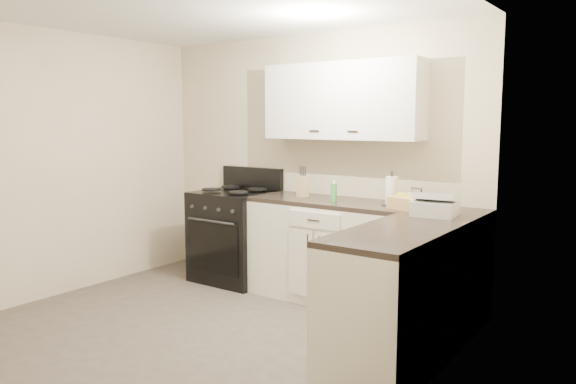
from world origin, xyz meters
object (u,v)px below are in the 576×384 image
Objects in this scene: stove at (235,237)px; paper_towel at (392,191)px; knife_block at (303,186)px; countertop_grill at (435,208)px; wicker_basket at (409,203)px.

paper_towel is (1.73, 0.06, 0.60)m from stove.
knife_block is 0.64× the size of countertop_grill.
stove is 3.07× the size of wicker_basket.
wicker_basket is at bearing -2.36° from stove.
paper_towel is 0.78× the size of countertop_grill.
paper_towel reaches higher than countertop_grill.
wicker_basket is (1.14, -0.14, -0.05)m from knife_block.
stove is 4.68× the size of knife_block.
knife_block is 0.66× the size of wicker_basket.
paper_towel reaches higher than knife_block.
paper_towel is at bearing 146.97° from wicker_basket.
paper_towel is 0.27m from wicker_basket.
countertop_grill is (1.42, -0.30, -0.04)m from knife_block.
wicker_basket is 0.98× the size of countertop_grill.
countertop_grill is (0.28, -0.16, 0.01)m from wicker_basket.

